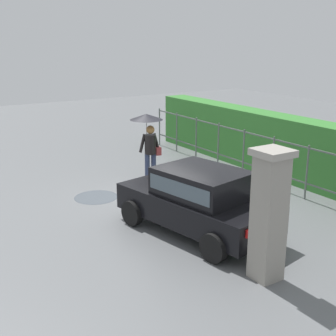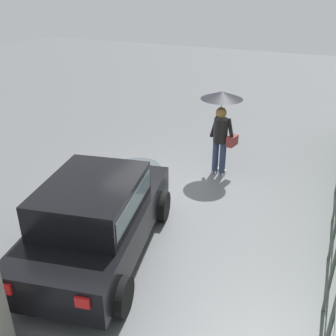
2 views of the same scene
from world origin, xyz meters
name	(u,v)px [view 1 (image 1 of 2)]	position (x,y,z in m)	size (l,w,h in m)	color
ground_plane	(154,196)	(0.00, 0.00, 0.00)	(40.00, 40.00, 0.00)	slate
car	(198,198)	(2.60, -0.39, 0.80)	(3.95, 2.42, 1.48)	black
pedestrian	(149,133)	(-1.30, 0.58, 1.50)	(0.98, 0.98, 2.06)	#2D3856
gate_pillar	(269,214)	(4.91, -0.56, 1.24)	(0.60, 0.60, 2.42)	gray
fence_section	(244,151)	(-0.14, 3.33, 0.83)	(10.20, 0.05, 1.50)	#59605B
hedge_row	(268,143)	(-0.14, 4.38, 0.95)	(11.15, 0.90, 1.90)	#387F33
puddle_near	(96,197)	(-0.76, -1.41, 0.00)	(1.20, 1.20, 0.00)	#4C545B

